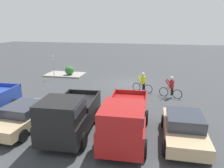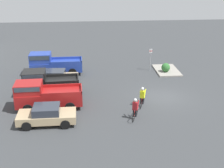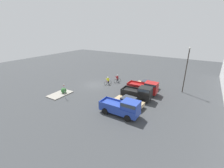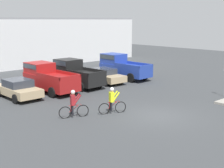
% 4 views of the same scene
% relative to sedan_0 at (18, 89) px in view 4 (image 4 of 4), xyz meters
% --- Properties ---
extents(ground_plane, '(80.00, 80.00, 0.00)m').
position_rel_sedan_0_xyz_m(ground_plane, '(4.13, -9.68, -0.71)').
color(ground_plane, '#383A3D').
extents(sedan_0, '(2.04, 4.22, 1.41)m').
position_rel_sedan_0_xyz_m(sedan_0, '(0.00, 0.00, 0.00)').
color(sedan_0, tan).
rests_on(sedan_0, ground_plane).
extents(pickup_truck_0, '(2.29, 5.31, 2.22)m').
position_rel_sedan_0_xyz_m(pickup_truck_0, '(2.79, 0.49, 0.43)').
color(pickup_truck_0, maroon).
rests_on(pickup_truck_0, ground_plane).
extents(pickup_truck_1, '(2.38, 4.89, 2.26)m').
position_rel_sedan_0_xyz_m(pickup_truck_1, '(5.58, 0.59, 0.44)').
color(pickup_truck_1, black).
rests_on(pickup_truck_1, ground_plane).
extents(sedan_1, '(2.23, 4.58, 1.32)m').
position_rel_sedan_0_xyz_m(sedan_1, '(8.40, 0.12, -0.04)').
color(sedan_1, tan).
rests_on(sedan_1, ground_plane).
extents(pickup_truck_2, '(2.22, 5.41, 2.33)m').
position_rel_sedan_0_xyz_m(pickup_truck_2, '(11.19, 0.64, 0.49)').
color(pickup_truck_2, '#233D9E').
rests_on(pickup_truck_2, ground_plane).
extents(cyclist_0, '(1.69, 0.73, 1.67)m').
position_rel_sedan_0_xyz_m(cyclist_0, '(2.45, -7.47, 0.12)').
color(cyclist_0, black).
rests_on(cyclist_0, ground_plane).
extents(cyclist_1, '(1.70, 0.73, 1.68)m').
position_rel_sedan_0_xyz_m(cyclist_1, '(0.25, -6.52, 0.12)').
color(cyclist_1, black).
rests_on(cyclist_1, ground_plane).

